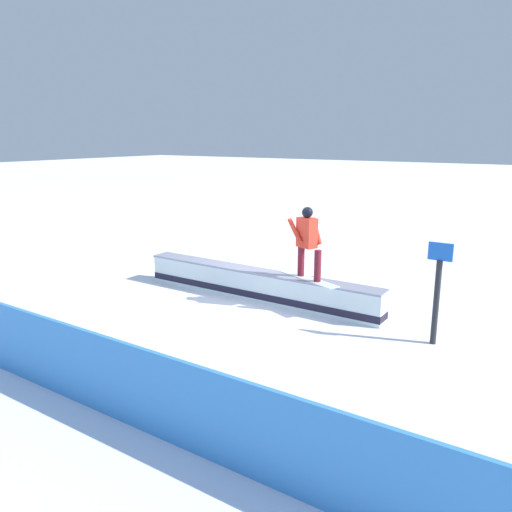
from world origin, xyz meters
name	(u,v)px	position (x,y,z in m)	size (l,w,h in m)	color
ground_plane	(257,299)	(0.00, 0.00, 0.00)	(120.00, 120.00, 0.00)	white
grind_box	(257,286)	(0.00, 0.00, 0.30)	(5.76, 0.51, 0.66)	white
snowboarder	(307,240)	(-1.20, -0.02, 1.45)	(1.53, 0.83, 1.47)	silver
safety_fence	(58,358)	(0.00, 4.99, 0.54)	(12.59, 0.06, 1.08)	#3B88DC
trail_marker	(437,290)	(-3.87, 0.37, 0.96)	(0.40, 0.10, 1.78)	#262628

